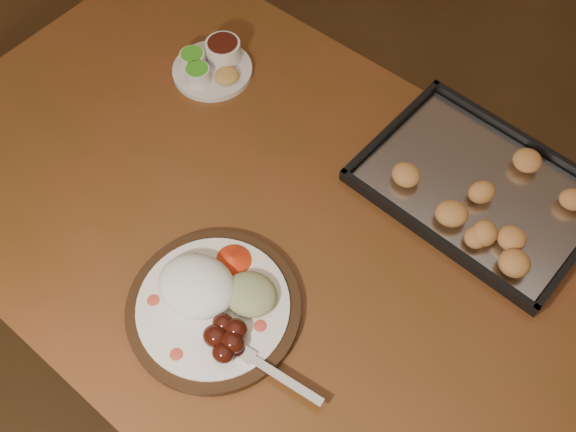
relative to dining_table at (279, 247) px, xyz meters
The scene contains 5 objects.
ground 0.66m from the dining_table, 150.82° to the right, with size 4.00×4.00×0.00m, color brown.
dining_table is the anchor object (origin of this frame).
dinner_plate 0.23m from the dining_table, 94.78° to the right, with size 0.39×0.30×0.07m.
condiment_saucer 0.43m from the dining_table, 138.43° to the left, with size 0.17×0.17×0.06m.
baking_tray 0.41m from the dining_table, 38.45° to the left, with size 0.50×0.41×0.05m.
Camera 1 is at (0.39, -0.49, 1.78)m, focal length 40.00 mm.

